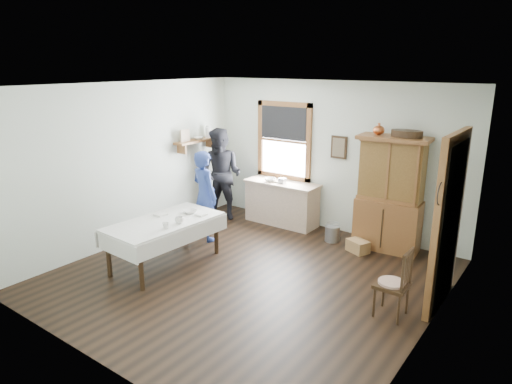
% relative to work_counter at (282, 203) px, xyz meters
% --- Properties ---
extents(room, '(5.01, 5.01, 2.70)m').
position_rel_work_counter_xyz_m(room, '(0.85, -2.19, 0.94)').
color(room, black).
rests_on(room, ground).
extents(window, '(1.18, 0.07, 1.48)m').
position_rel_work_counter_xyz_m(window, '(-0.15, 0.27, 1.22)').
color(window, white).
rests_on(window, room).
extents(doorway, '(0.09, 1.14, 2.22)m').
position_rel_work_counter_xyz_m(doorway, '(3.31, -1.34, 0.75)').
color(doorway, '#4B4336').
rests_on(doorway, room).
extents(wall_shelf, '(0.24, 1.00, 0.44)m').
position_rel_work_counter_xyz_m(wall_shelf, '(-1.52, -0.65, 1.16)').
color(wall_shelf, brown).
rests_on(wall_shelf, room).
extents(framed_picture, '(0.30, 0.04, 0.40)m').
position_rel_work_counter_xyz_m(framed_picture, '(1.00, 0.27, 1.14)').
color(framed_picture, black).
rests_on(framed_picture, room).
extents(rug_beater, '(0.01, 0.27, 0.27)m').
position_rel_work_counter_xyz_m(rug_beater, '(3.30, -1.89, 1.31)').
color(rug_beater, black).
rests_on(rug_beater, room).
extents(work_counter, '(1.43, 0.55, 0.82)m').
position_rel_work_counter_xyz_m(work_counter, '(0.00, 0.00, 0.00)').
color(work_counter, '#CBAA8D').
rests_on(work_counter, room).
extents(china_hutch, '(1.14, 0.60, 1.88)m').
position_rel_work_counter_xyz_m(china_hutch, '(2.08, -0.02, 0.53)').
color(china_hutch, brown).
rests_on(china_hutch, room).
extents(dining_table, '(1.02, 1.81, 0.71)m').
position_rel_work_counter_xyz_m(dining_table, '(-0.42, -2.61, -0.06)').
color(dining_table, silver).
rests_on(dining_table, room).
extents(spindle_chair, '(0.41, 0.41, 0.89)m').
position_rel_work_counter_xyz_m(spindle_chair, '(2.89, -2.01, 0.03)').
color(spindle_chair, black).
rests_on(spindle_chair, room).
extents(pail, '(0.33, 0.33, 0.28)m').
position_rel_work_counter_xyz_m(pail, '(1.21, -0.25, -0.27)').
color(pail, gray).
rests_on(pail, room).
extents(wicker_basket, '(0.41, 0.36, 0.20)m').
position_rel_work_counter_xyz_m(wicker_basket, '(1.77, -0.43, -0.31)').
color(wicker_basket, olive).
rests_on(wicker_basket, room).
extents(woman_blue, '(0.61, 0.48, 1.46)m').
position_rel_work_counter_xyz_m(woman_blue, '(-0.63, -1.47, 0.32)').
color(woman_blue, navy).
rests_on(woman_blue, room).
extents(figure_dark, '(0.90, 0.76, 1.66)m').
position_rel_work_counter_xyz_m(figure_dark, '(-1.12, -0.45, 0.42)').
color(figure_dark, black).
rests_on(figure_dark, room).
extents(table_cup_a, '(0.13, 0.13, 0.10)m').
position_rel_work_counter_xyz_m(table_cup_a, '(-0.15, -2.56, 0.35)').
color(table_cup_a, white).
rests_on(table_cup_a, dining_table).
extents(table_cup_b, '(0.12, 0.12, 0.09)m').
position_rel_work_counter_xyz_m(table_cup_b, '(-0.15, -2.82, 0.34)').
color(table_cup_b, white).
rests_on(table_cup_b, dining_table).
extents(table_bowl, '(0.29, 0.29, 0.06)m').
position_rel_work_counter_xyz_m(table_bowl, '(-0.36, -2.12, 0.33)').
color(table_bowl, white).
rests_on(table_bowl, dining_table).
extents(counter_book, '(0.19, 0.23, 0.02)m').
position_rel_work_counter_xyz_m(counter_book, '(-0.14, -0.02, 0.42)').
color(counter_book, brown).
rests_on(counter_book, work_counter).
extents(counter_bowl, '(0.24, 0.24, 0.07)m').
position_rel_work_counter_xyz_m(counter_bowl, '(-0.21, -0.10, 0.44)').
color(counter_bowl, white).
rests_on(counter_bowl, work_counter).
extents(shelf_bowl, '(0.22, 0.22, 0.05)m').
position_rel_work_counter_xyz_m(shelf_bowl, '(-1.52, -0.64, 1.19)').
color(shelf_bowl, white).
rests_on(shelf_bowl, wall_shelf).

